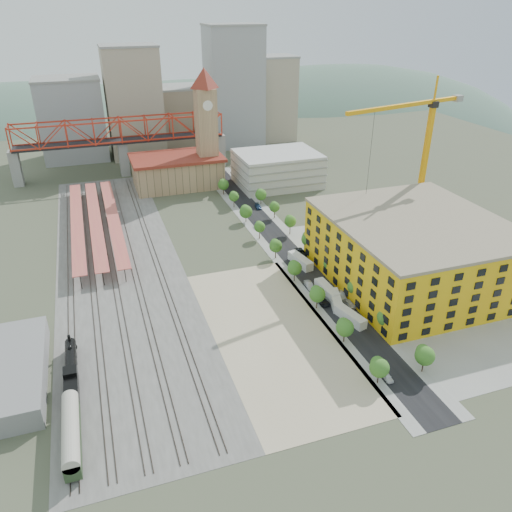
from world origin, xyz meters
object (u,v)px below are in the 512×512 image
object	(u,v)px
tower_crane	(421,142)
coach	(71,433)
construction_building	(414,250)
clock_tower	(206,117)
site_trailer_d	(300,261)
locomotive	(71,368)
car_0	(387,377)
site_trailer_c	(327,290)
site_trailer_a	(351,317)
site_trailer_b	(336,300)

from	to	relation	value
tower_crane	coach	bearing A→B (deg)	-151.71
construction_building	clock_tower	bearing A→B (deg)	108.78
site_trailer_d	clock_tower	bearing A→B (deg)	85.80
clock_tower	site_trailer_d	bearing A→B (deg)	-84.40
locomotive	car_0	distance (m)	66.99
coach	car_0	size ratio (longest dim) A/B	4.61
coach	site_trailer_c	size ratio (longest dim) A/B	1.78
coach	site_trailer_a	xyz separation A→B (m)	(66.00, 18.64, -1.64)
clock_tower	tower_crane	xyz separation A→B (m)	(51.71, -72.62, 3.01)
clock_tower	car_0	distance (m)	137.56
construction_building	site_trailer_d	xyz separation A→B (m)	(-26.00, 18.34, -8.02)
clock_tower	site_trailer_c	distance (m)	103.68
construction_building	site_trailer_b	xyz separation A→B (m)	(-26.00, -4.86, -8.16)
tower_crane	car_0	size ratio (longest dim) A/B	13.49
site_trailer_c	site_trailer_d	xyz separation A→B (m)	(0.00, 18.03, 0.04)
site_trailer_c	site_trailer_d	world-z (taller)	site_trailer_d
site_trailer_c	site_trailer_d	distance (m)	18.03
site_trailer_b	site_trailer_c	distance (m)	5.17
tower_crane	site_trailer_a	bearing A→B (deg)	-137.25
construction_building	site_trailer_d	bearing A→B (deg)	144.80
clock_tower	locomotive	xyz separation A→B (m)	(-58.00, -111.83, -26.73)
site_trailer_a	site_trailer_b	bearing A→B (deg)	76.44
tower_crane	site_trailer_c	bearing A→B (deg)	-148.23
locomotive	site_trailer_c	size ratio (longest dim) A/B	2.13
site_trailer_c	coach	bearing A→B (deg)	-156.82
tower_crane	site_trailer_c	world-z (taller)	tower_crane
site_trailer_a	site_trailer_c	xyz separation A→B (m)	(0.00, 13.33, 0.07)
tower_crane	car_0	distance (m)	83.58
site_trailer_c	site_trailer_d	bearing A→B (deg)	87.33
car_0	site_trailer_d	bearing A→B (deg)	87.31
site_trailer_b	site_trailer_c	world-z (taller)	site_trailer_c
tower_crane	site_trailer_b	size ratio (longest dim) A/B	5.61
clock_tower	car_0	size ratio (longest dim) A/B	13.65
site_trailer_b	car_0	xyz separation A→B (m)	(-3.00, -29.73, -0.60)
locomotive	site_trailer_b	size ratio (longest dim) A/B	2.30
construction_building	site_trailer_a	world-z (taller)	construction_building
clock_tower	site_trailer_b	world-z (taller)	clock_tower
site_trailer_d	coach	bearing A→B (deg)	-152.64
clock_tower	site_trailer_b	bearing A→B (deg)	-85.64
construction_building	site_trailer_b	size ratio (longest dim) A/B	5.52
site_trailer_a	site_trailer_d	distance (m)	31.37
clock_tower	tower_crane	bearing A→B (deg)	-54.55
clock_tower	tower_crane	world-z (taller)	clock_tower
site_trailer_c	car_0	xyz separation A→B (m)	(-3.00, -34.89, -0.70)
site_trailer_d	tower_crane	bearing A→B (deg)	1.89
coach	car_0	distance (m)	63.11
construction_building	site_trailer_b	distance (m)	27.68
tower_crane	car_0	xyz separation A→B (m)	(-46.71, -61.96, -31.05)
tower_crane	site_trailer_c	xyz separation A→B (m)	(-43.71, -27.07, -30.35)
site_trailer_c	car_0	world-z (taller)	site_trailer_c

